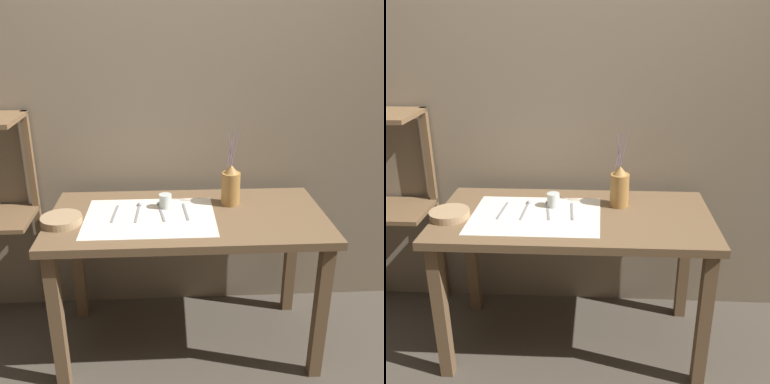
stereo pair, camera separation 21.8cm
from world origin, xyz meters
TOP-DOWN VIEW (x-y plane):
  - ground_plane at (0.00, 0.00)m, footprint 12.00×12.00m
  - stone_wall_back at (0.00, 0.44)m, footprint 7.00×0.06m
  - wooden_table at (0.00, 0.00)m, footprint 1.37×0.67m
  - linen_cloth at (-0.19, -0.03)m, footprint 0.63×0.46m
  - pitcher_with_flowers at (0.23, 0.12)m, footprint 0.10×0.10m
  - wooden_bowl at (-0.60, -0.07)m, footprint 0.19×0.19m
  - glass_tumbler_near at (-0.11, 0.09)m, footprint 0.06×0.06m
  - fork_outer at (-0.36, 0.02)m, footprint 0.02×0.21m
  - spoon_outer at (-0.25, 0.08)m, footprint 0.03×0.22m
  - spoon_inner at (-0.14, 0.08)m, footprint 0.05×0.22m
  - fork_inner at (-0.01, 0.03)m, footprint 0.03×0.21m

SIDE VIEW (x-z plane):
  - ground_plane at x=0.00m, z-range 0.00..0.00m
  - wooden_table at x=0.00m, z-range 0.28..1.05m
  - linen_cloth at x=-0.19m, z-range 0.77..0.78m
  - fork_outer at x=-0.36m, z-range 0.78..0.78m
  - fork_inner at x=-0.01m, z-range 0.78..0.78m
  - spoon_outer at x=-0.25m, z-range 0.77..0.79m
  - spoon_inner at x=-0.14m, z-range 0.77..0.79m
  - wooden_bowl at x=-0.60m, z-range 0.77..0.81m
  - glass_tumbler_near at x=-0.11m, z-range 0.78..0.85m
  - pitcher_with_flowers at x=0.23m, z-range 0.67..1.08m
  - stone_wall_back at x=0.00m, z-range 0.00..2.40m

